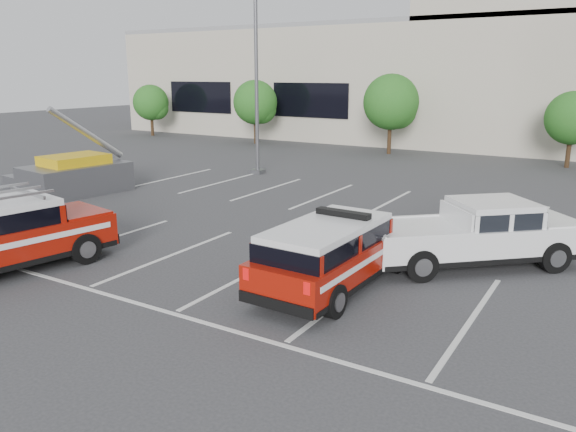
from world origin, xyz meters
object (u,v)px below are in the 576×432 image
tree_mid_left (393,104)px  white_pickup (474,240)px  convention_building (514,75)px  utility_rig (72,176)px  light_pole_left (256,66)px  fire_chief_suv (334,258)px  tree_far_left (152,104)px  tree_mid_right (574,120)px  tree_left (257,104)px

tree_mid_left → white_pickup: bearing=-62.8°
convention_building → utility_rig: 30.57m
light_pole_left → utility_rig: (-3.87, -7.94, -4.46)m
tree_mid_left → fire_chief_suv: 23.02m
light_pole_left → convention_building: bearing=67.6°
tree_far_left → fire_chief_suv: 34.79m
tree_far_left → tree_mid_right: same height
utility_rig → tree_far_left: bearing=134.0°
convention_building → tree_mid_right: convention_building is taller
tree_left → utility_rig: size_ratio=1.00×
convention_building → tree_left: (-15.09, -9.82, -1.95)m
tree_mid_left → light_pole_left: (-3.09, -10.05, 2.14)m
tree_far_left → tree_left: 10.00m
tree_mid_right → fire_chief_suv: (-2.93, -21.78, -1.78)m
convention_building → tree_mid_right: size_ratio=15.04×
tree_left → utility_rig: tree_left is taller
tree_far_left → light_pole_left: bearing=-30.7°
tree_mid_left → fire_chief_suv: bearing=-72.0°
tree_far_left → tree_mid_left: 20.01m
tree_far_left → white_pickup: 34.86m
tree_left → tree_mid_right: bearing=-0.0°
convention_building → fire_chief_suv: (1.98, -31.60, -4.00)m
fire_chief_suv → white_pickup: bearing=55.4°
tree_left → white_pickup: tree_left is taller
tree_mid_right → white_pickup: size_ratio=0.74×
tree_mid_right → convention_building: bearing=116.6°
tree_mid_left → white_pickup: (9.49, -18.50, -2.36)m
white_pickup → tree_left: bearing=-175.5°
tree_mid_left → tree_mid_right: (10.00, -0.00, -0.54)m
light_pole_left → utility_rig: 9.90m
tree_far_left → tree_left: size_ratio=0.90×
convention_building → white_pickup: convention_building is taller
convention_building → tree_far_left: size_ratio=15.04×
convention_building → tree_mid_left: 11.19m
tree_far_left → white_pickup: tree_far_left is taller
tree_far_left → white_pickup: bearing=-32.1°
tree_far_left → tree_mid_left: tree_mid_left is taller
tree_left → tree_mid_right: tree_left is taller
convention_building → tree_left: size_ratio=13.58×
convention_building → light_pole_left: 21.49m
fire_chief_suv → white_pickup: 4.07m
convention_building → tree_far_left: 27.03m
convention_building → fire_chief_suv: size_ratio=11.89×
fire_chief_suv → utility_rig: size_ratio=1.14×
convention_building → white_pickup: (4.40, -28.32, -4.04)m
light_pole_left → fire_chief_suv: bearing=-49.1°
tree_mid_right → tree_left: bearing=180.0°
tree_far_left → tree_left: (10.00, 0.00, 0.27)m
tree_mid_right → fire_chief_suv: size_ratio=0.79×
tree_left → utility_rig: (3.04, -17.98, -2.05)m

